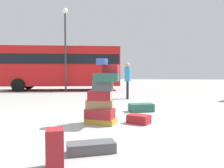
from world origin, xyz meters
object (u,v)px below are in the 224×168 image
object	(u,v)px
suitcase_maroon_foreground_far	(139,119)
parked_bus	(62,65)
lamp_post	(65,37)
suitcase_tower	(102,98)
person_bearded_onlooker	(128,77)
suitcase_maroon_right_side	(55,149)
suitcase_teal_behind_tower	(141,108)
suitcase_charcoal_upright_blue	(91,147)

from	to	relation	value
suitcase_maroon_foreground_far	parked_bus	world-z (taller)	parked_bus
parked_bus	lamp_post	world-z (taller)	lamp_post
suitcase_tower	person_bearded_onlooker	size ratio (longest dim) A/B	0.92
suitcase_tower	suitcase_maroon_foreground_far	distance (m)	1.08
suitcase_tower	suitcase_maroon_right_side	xyz separation A→B (m)	(-0.10, -2.66, -0.38)
person_bearded_onlooker	suitcase_teal_behind_tower	bearing A→B (deg)	6.88
suitcase_maroon_foreground_far	suitcase_charcoal_upright_blue	bearing A→B (deg)	-82.51
suitcase_charcoal_upright_blue	lamp_post	xyz separation A→B (m)	(-4.50, 10.87, 3.58)
suitcase_charcoal_upright_blue	parked_bus	distance (m)	13.71
suitcase_tower	suitcase_maroon_foreground_far	world-z (taller)	suitcase_tower
suitcase_tower	lamp_post	distance (m)	10.28
suitcase_maroon_foreground_far	parked_bus	size ratio (longest dim) A/B	0.06
suitcase_maroon_right_side	suitcase_teal_behind_tower	bearing A→B (deg)	55.61
person_bearded_onlooker	parked_bus	world-z (taller)	parked_bus
suitcase_maroon_foreground_far	suitcase_maroon_right_side	distance (m)	3.06
suitcase_charcoal_upright_blue	suitcase_tower	bearing A→B (deg)	73.05
suitcase_maroon_foreground_far	parked_bus	bearing A→B (deg)	145.07
person_bearded_onlooker	suitcase_tower	bearing A→B (deg)	-6.77
suitcase_tower	suitcase_maroon_foreground_far	size ratio (longest dim) A/B	3.04
suitcase_teal_behind_tower	parked_bus	world-z (taller)	parked_bus
suitcase_tower	lamp_post	size ratio (longest dim) A/B	0.30
suitcase_teal_behind_tower	suitcase_maroon_right_side	bearing A→B (deg)	-122.51
suitcase_teal_behind_tower	person_bearded_onlooker	bearing A→B (deg)	81.93
suitcase_tower	suitcase_maroon_right_side	world-z (taller)	suitcase_tower
suitcase_tower	parked_bus	xyz separation A→B (m)	(-5.17, 10.46, 1.19)
suitcase_maroon_foreground_far	suitcase_maroon_right_side	xyz separation A→B (m)	(-1.01, -2.88, 0.16)
suitcase_teal_behind_tower	suitcase_charcoal_upright_blue	distance (m)	4.05
suitcase_maroon_foreground_far	suitcase_teal_behind_tower	bearing A→B (deg)	114.04
suitcase_charcoal_upright_blue	parked_bus	xyz separation A→B (m)	(-5.41, 12.48, 1.75)
person_bearded_onlooker	suitcase_maroon_foreground_far	bearing A→B (deg)	2.88
lamp_post	suitcase_tower	bearing A→B (deg)	-64.29
suitcase_teal_behind_tower	suitcase_maroon_foreground_far	size ratio (longest dim) A/B	1.46
lamp_post	parked_bus	bearing A→B (deg)	119.49
suitcase_maroon_right_side	suitcase_tower	bearing A→B (deg)	65.93
suitcase_tower	suitcase_maroon_right_side	bearing A→B (deg)	-92.06
suitcase_tower	suitcase_maroon_foreground_far	bearing A→B (deg)	13.44
suitcase_tower	suitcase_teal_behind_tower	world-z (taller)	suitcase_tower
lamp_post	suitcase_charcoal_upright_blue	bearing A→B (deg)	-67.51
suitcase_maroon_foreground_far	suitcase_maroon_right_side	size ratio (longest dim) A/B	1.01
suitcase_charcoal_upright_blue	parked_bus	size ratio (longest dim) A/B	0.09
parked_bus	lamp_post	size ratio (longest dim) A/B	1.59
suitcase_maroon_right_side	parked_bus	xyz separation A→B (m)	(-5.08, 13.13, 1.56)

